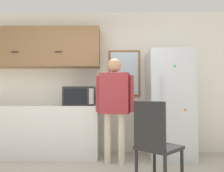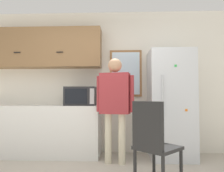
{
  "view_description": "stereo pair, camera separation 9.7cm",
  "coord_description": "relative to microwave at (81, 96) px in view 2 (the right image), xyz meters",
  "views": [
    {
      "loc": [
        0.32,
        -2.15,
        1.05
      ],
      "look_at": [
        0.28,
        1.12,
        1.21
      ],
      "focal_mm": 35.0,
      "sensor_mm": 36.0,
      "label": 1
    },
    {
      "loc": [
        0.41,
        -2.14,
        1.05
      ],
      "look_at": [
        0.28,
        1.12,
        1.21
      ],
      "focal_mm": 35.0,
      "sensor_mm": 36.0,
      "label": 2
    }
  ],
  "objects": [
    {
      "name": "back_wall",
      "position": [
        0.3,
        0.4,
        0.29
      ],
      "size": [
        6.0,
        0.06,
        2.7
      ],
      "color": "silver",
      "rests_on": "ground_plane"
    },
    {
      "name": "counter",
      "position": [
        -0.78,
        0.07,
        -0.61
      ],
      "size": [
        2.24,
        0.6,
        0.9
      ],
      "color": "silver",
      "rests_on": "ground_plane"
    },
    {
      "name": "upper_cabinets",
      "position": [
        -0.78,
        0.21,
        0.9
      ],
      "size": [
        2.24,
        0.35,
        0.73
      ],
      "color": "olive"
    },
    {
      "name": "microwave",
      "position": [
        0.0,
        0.0,
        0.0
      ],
      "size": [
        0.53,
        0.37,
        0.33
      ],
      "color": "#232326",
      "rests_on": "counter"
    },
    {
      "name": "person",
      "position": [
        0.61,
        -0.34,
        -0.04
      ],
      "size": [
        0.6,
        0.31,
        1.66
      ],
      "rotation": [
        0.0,
        0.0,
        -0.21
      ],
      "color": "beige",
      "rests_on": "ground_plane"
    },
    {
      "name": "refrigerator",
      "position": [
        1.57,
        0.02,
        -0.14
      ],
      "size": [
        0.73,
        0.72,
        1.84
      ],
      "color": "silver",
      "rests_on": "ground_plane"
    },
    {
      "name": "chair",
      "position": [
        1.09,
        -1.21,
        -0.52
      ],
      "size": [
        0.64,
        0.64,
        1.0
      ],
      "rotation": [
        0.0,
        0.0,
        2.39
      ],
      "color": "black",
      "rests_on": "ground_plane"
    },
    {
      "name": "window",
      "position": [
        0.8,
        0.36,
        0.44
      ],
      "size": [
        0.61,
        0.05,
        0.89
      ],
      "color": "olive"
    }
  ]
}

